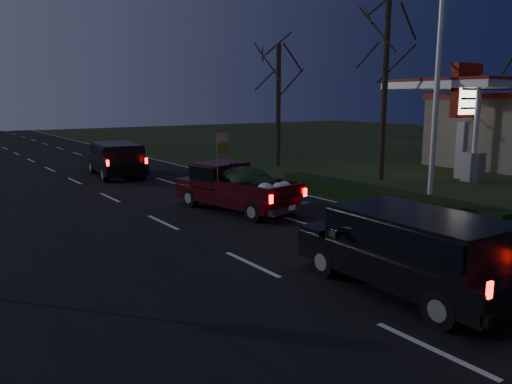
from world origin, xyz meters
TOP-DOWN VIEW (x-y plane):
  - ground at (0.00, 0.00)m, footprint 120.00×120.00m
  - road_asphalt at (0.00, 0.00)m, footprint 14.00×120.00m
  - hedge_row at (7.80, 3.00)m, footprint 1.00×10.00m
  - light_pole at (9.50, 2.00)m, footprint 0.50×0.90m
  - gas_price_pylon at (16.00, 4.99)m, footprint 2.00×0.41m
  - gas_canopy at (18.00, 6.00)m, footprint 7.10×6.10m
  - bare_tree_mid at (12.50, 7.00)m, footprint 3.60×3.60m
  - bare_tree_far at (11.50, 14.00)m, footprint 3.60×3.60m
  - pickup_truck at (2.91, 5.22)m, footprint 2.58×4.94m
  - lead_suv at (2.20, 15.28)m, footprint 2.57×5.01m
  - rear_suv at (1.67, -3.27)m, footprint 2.23×4.77m

SIDE VIEW (x-z plane):
  - ground at x=0.00m, z-range 0.00..0.00m
  - road_asphalt at x=0.00m, z-range 0.00..0.02m
  - hedge_row at x=7.80m, z-range 0.00..0.60m
  - pickup_truck at x=2.91m, z-range -0.31..2.16m
  - rear_suv at x=1.67m, z-range 0.35..1.69m
  - lead_suv at x=2.20m, z-range 0.35..1.73m
  - gas_price_pylon at x=16.00m, z-range 0.98..6.56m
  - gas_canopy at x=18.00m, z-range 1.91..6.79m
  - bare_tree_far at x=11.50m, z-range 1.73..8.73m
  - light_pole at x=9.50m, z-range 0.90..10.06m
  - bare_tree_mid at x=12.50m, z-range 2.10..10.60m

